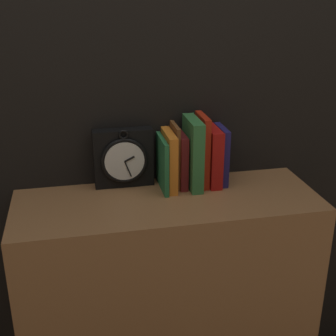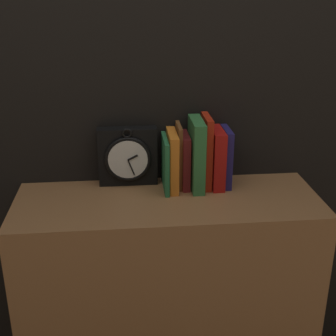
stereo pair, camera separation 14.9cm
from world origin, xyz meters
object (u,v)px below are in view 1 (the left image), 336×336
(book_slot0_green, at_px, (163,164))
(book_slot5_red, at_px, (202,150))
(book_slot6_red, at_px, (212,156))
(clock, at_px, (124,158))
(book_slot3_maroon, at_px, (181,160))
(book_slot7_navy, at_px, (221,155))
(book_slot1_orange, at_px, (169,160))
(book_slot4_green, at_px, (193,153))
(book_slot2_brown, at_px, (175,155))

(book_slot0_green, relative_size, book_slot5_red, 0.73)
(book_slot5_red, height_order, book_slot6_red, book_slot5_red)
(clock, height_order, book_slot0_green, clock)
(book_slot3_maroon, bearing_deg, book_slot7_navy, 0.03)
(book_slot1_orange, bearing_deg, book_slot3_maroon, 15.60)
(clock, relative_size, book_slot1_orange, 1.07)
(book_slot0_green, xyz_separation_m, book_slot1_orange, (0.02, 0.00, 0.01))
(book_slot4_green, bearing_deg, book_slot5_red, 20.03)
(clock, bearing_deg, book_slot0_green, -20.95)
(book_slot1_orange, bearing_deg, book_slot0_green, -170.19)
(book_slot0_green, distance_m, book_slot4_green, 0.11)
(book_slot1_orange, bearing_deg, book_slot6_red, 1.97)
(book_slot0_green, relative_size, book_slot6_red, 0.90)
(book_slot2_brown, relative_size, book_slot6_red, 1.08)
(book_slot1_orange, relative_size, book_slot3_maroon, 1.06)
(book_slot7_navy, bearing_deg, clock, 174.38)
(book_slot4_green, distance_m, book_slot6_red, 0.07)
(book_slot1_orange, distance_m, book_slot4_green, 0.08)
(book_slot6_red, bearing_deg, book_slot2_brown, 174.79)
(book_slot0_green, xyz_separation_m, book_slot4_green, (0.10, 0.00, 0.03))
(book_slot3_maroon, distance_m, book_slot5_red, 0.08)
(book_slot3_maroon, relative_size, book_slot7_navy, 0.93)
(clock, xyz_separation_m, book_slot3_maroon, (0.19, -0.03, -0.01))
(book_slot5_red, distance_m, book_slot6_red, 0.04)
(clock, xyz_separation_m, book_slot4_green, (0.23, -0.05, 0.02))
(book_slot2_brown, xyz_separation_m, book_slot5_red, (0.09, -0.01, 0.01))
(book_slot2_brown, xyz_separation_m, book_slot7_navy, (0.16, -0.00, -0.01))
(book_slot2_brown, bearing_deg, book_slot4_green, -19.63)
(book_slot2_brown, xyz_separation_m, book_slot6_red, (0.13, -0.01, -0.01))
(book_slot2_brown, xyz_separation_m, book_slot3_maroon, (0.02, -0.00, -0.02))
(book_slot1_orange, height_order, book_slot4_green, book_slot4_green)
(book_slot1_orange, height_order, book_slot7_navy, book_slot7_navy)
(clock, distance_m, book_slot6_red, 0.31)
(book_slot2_brown, bearing_deg, book_slot1_orange, -144.55)
(clock, relative_size, book_slot5_red, 0.85)
(book_slot0_green, height_order, book_slot3_maroon, book_slot3_maroon)
(clock, height_order, book_slot7_navy, clock)
(book_slot2_brown, bearing_deg, clock, 170.73)
(book_slot1_orange, relative_size, book_slot7_navy, 0.98)
(book_slot7_navy, bearing_deg, book_slot1_orange, -176.28)
(book_slot0_green, relative_size, book_slot4_green, 0.75)
(book_slot1_orange, distance_m, book_slot2_brown, 0.03)
(book_slot3_maroon, xyz_separation_m, book_slot7_navy, (0.14, 0.00, 0.01))
(book_slot3_maroon, xyz_separation_m, book_slot6_red, (0.11, -0.01, 0.01))
(book_slot1_orange, distance_m, book_slot6_red, 0.15)
(clock, distance_m, book_slot2_brown, 0.18)
(book_slot3_maroon, height_order, book_slot6_red, book_slot6_red)
(book_slot4_green, distance_m, book_slot7_navy, 0.11)
(book_slot5_red, relative_size, book_slot7_navy, 1.23)
(book_slot3_maroon, bearing_deg, clock, 170.24)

